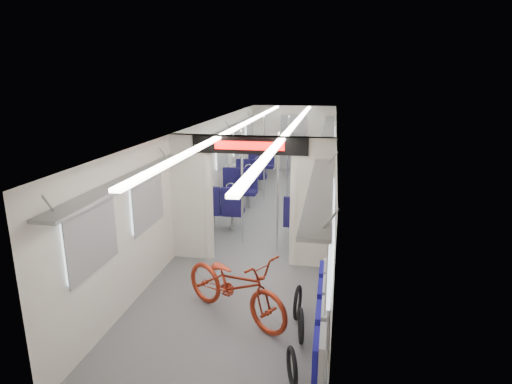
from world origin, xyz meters
TOP-DOWN VIEW (x-y plane):
  - carriage at (0.00, -0.27)m, footprint 12.00×12.02m
  - bicycle at (0.15, -3.93)m, footprint 1.93×1.53m
  - flip_bench at (1.35, -4.64)m, footprint 0.12×2.12m
  - bike_hoop_a at (1.06, -5.17)m, footprint 0.18×0.44m
  - bike_hoop_b at (1.10, -4.37)m, footprint 0.11×0.46m
  - bike_hoop_c at (1.01, -3.83)m, footprint 0.10×0.49m
  - seat_bay_near_left at (-0.93, 0.39)m, footprint 0.91×2.09m
  - seat_bay_near_right at (0.93, -0.08)m, footprint 0.90×2.03m
  - seat_bay_far_left at (-0.93, 3.79)m, footprint 0.88×1.92m
  - seat_bay_far_right at (0.93, 3.55)m, footprint 0.93×2.17m
  - stanchion_near_left at (-0.33, -1.18)m, footprint 0.04×0.04m
  - stanchion_near_right at (0.41, -1.44)m, footprint 0.04×0.04m
  - stanchion_far_left at (-0.40, 1.97)m, footprint 0.05×0.05m
  - stanchion_far_right at (0.24, 1.97)m, footprint 0.04×0.04m

SIDE VIEW (x-z plane):
  - bike_hoop_a at x=1.06m, z-range -0.03..0.42m
  - bike_hoop_b at x=1.10m, z-range -0.03..0.43m
  - bike_hoop_c at x=1.01m, z-range -0.03..0.46m
  - bicycle at x=0.15m, z-range 0.00..0.98m
  - seat_bay_far_left at x=-0.93m, z-range 0.00..1.05m
  - seat_bay_near_right at x=0.93m, z-range -0.01..1.08m
  - seat_bay_near_left at x=-0.93m, z-range -0.01..1.10m
  - seat_bay_far_right at x=0.93m, z-range -0.01..1.12m
  - flip_bench at x=1.35m, z-range 0.31..0.85m
  - stanchion_near_left at x=-0.33m, z-range 0.00..2.30m
  - stanchion_near_right at x=0.41m, z-range 0.00..2.30m
  - stanchion_far_left at x=-0.40m, z-range 0.00..2.30m
  - stanchion_far_right at x=0.24m, z-range 0.00..2.30m
  - carriage at x=0.00m, z-range 0.35..2.66m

